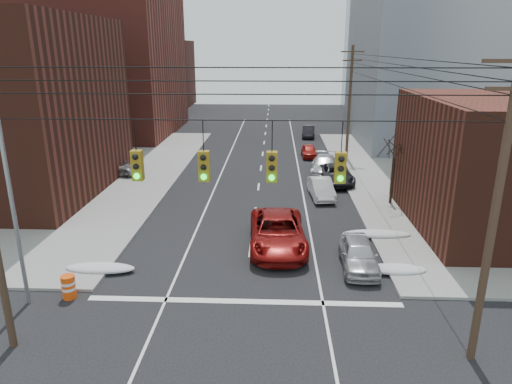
# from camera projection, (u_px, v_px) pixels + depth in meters

# --- Properties ---
(building_brick_tall) EXTENTS (24.00, 20.00, 30.00)m
(building_brick_tall) POSITION_uv_depth(u_px,v_px,m) (72.00, 11.00, 56.20)
(building_brick_tall) COLOR maroon
(building_brick_tall) RESTS_ON ground
(building_brick_far) EXTENTS (22.00, 18.00, 12.00)m
(building_brick_far) POSITION_uv_depth(u_px,v_px,m) (128.00, 75.00, 83.76)
(building_brick_far) COLOR #492015
(building_brick_far) RESTS_ON ground
(building_office) EXTENTS (22.00, 20.00, 25.00)m
(building_office) POSITION_uv_depth(u_px,v_px,m) (460.00, 31.00, 51.29)
(building_office) COLOR gray
(building_office) RESTS_ON ground
(building_glass) EXTENTS (20.00, 18.00, 22.00)m
(building_glass) POSITION_uv_depth(u_px,v_px,m) (412.00, 46.00, 76.42)
(building_glass) COLOR gray
(building_glass) RESTS_ON ground
(utility_pole_right) EXTENTS (2.20, 0.28, 11.00)m
(utility_pole_right) POSITION_uv_depth(u_px,v_px,m) (496.00, 208.00, 14.83)
(utility_pole_right) COLOR #473323
(utility_pole_right) RESTS_ON ground
(utility_pole_far) EXTENTS (2.20, 0.28, 11.00)m
(utility_pole_far) POSITION_uv_depth(u_px,v_px,m) (350.00, 101.00, 44.35)
(utility_pole_far) COLOR #473323
(utility_pole_far) RESTS_ON ground
(traffic_signals) EXTENTS (17.00, 0.42, 2.02)m
(traffic_signals) POSITION_uv_depth(u_px,v_px,m) (238.00, 165.00, 14.72)
(traffic_signals) COLOR black
(traffic_signals) RESTS_ON ground
(street_light) EXTENTS (0.44, 0.44, 9.32)m
(street_light) POSITION_uv_depth(u_px,v_px,m) (9.00, 183.00, 18.49)
(street_light) COLOR gray
(street_light) RESTS_ON ground
(bare_tree) EXTENTS (2.09, 2.20, 4.93)m
(bare_tree) POSITION_uv_depth(u_px,v_px,m) (393.00, 174.00, 32.02)
(bare_tree) COLOR black
(bare_tree) RESTS_ON ground
(snow_nw) EXTENTS (3.50, 1.08, 0.42)m
(snow_nw) POSITION_uv_depth(u_px,v_px,m) (100.00, 268.00, 22.87)
(snow_nw) COLOR silver
(snow_nw) RESTS_ON ground
(snow_ne) EXTENTS (3.00, 1.08, 0.42)m
(snow_ne) POSITION_uv_depth(u_px,v_px,m) (396.00, 269.00, 22.75)
(snow_ne) COLOR silver
(snow_ne) RESTS_ON ground
(snow_east_far) EXTENTS (4.00, 1.08, 0.42)m
(snow_east_far) POSITION_uv_depth(u_px,v_px,m) (377.00, 234.00, 27.04)
(snow_east_far) COLOR silver
(snow_east_far) RESTS_ON ground
(red_pickup) EXTENTS (3.34, 6.75, 1.84)m
(red_pickup) POSITION_uv_depth(u_px,v_px,m) (278.00, 232.00, 25.49)
(red_pickup) COLOR maroon
(red_pickup) RESTS_ON ground
(parked_car_a) EXTENTS (1.91, 4.45, 1.50)m
(parked_car_a) POSITION_uv_depth(u_px,v_px,m) (359.00, 254.00, 23.20)
(parked_car_a) COLOR #B1B1B6
(parked_car_a) RESTS_ON ground
(parked_car_b) EXTENTS (1.86, 4.43, 1.42)m
(parked_car_b) POSITION_uv_depth(u_px,v_px,m) (321.00, 188.00, 34.10)
(parked_car_b) COLOR silver
(parked_car_b) RESTS_ON ground
(parked_car_c) EXTENTS (2.68, 5.47, 1.50)m
(parked_car_c) POSITION_uv_depth(u_px,v_px,m) (336.00, 174.00, 37.75)
(parked_car_c) COLOR black
(parked_car_c) RESTS_ON ground
(parked_car_d) EXTENTS (2.92, 5.68, 1.58)m
(parked_car_d) POSITION_uv_depth(u_px,v_px,m) (324.00, 165.00, 40.51)
(parked_car_d) COLOR #B7B6BB
(parked_car_d) RESTS_ON ground
(parked_car_e) EXTENTS (1.60, 3.78, 1.27)m
(parked_car_e) POSITION_uv_depth(u_px,v_px,m) (309.00, 151.00, 46.77)
(parked_car_e) COLOR #9A130E
(parked_car_e) RESTS_ON ground
(parked_car_f) EXTENTS (1.82, 4.39, 1.41)m
(parked_car_f) POSITION_uv_depth(u_px,v_px,m) (308.00, 131.00, 57.18)
(parked_car_f) COLOR black
(parked_car_f) RESTS_ON ground
(lot_car_a) EXTENTS (3.97, 1.71, 1.27)m
(lot_car_a) POSITION_uv_depth(u_px,v_px,m) (51.00, 184.00, 34.82)
(lot_car_a) COLOR silver
(lot_car_a) RESTS_ON sidewalk_nw
(lot_car_b) EXTENTS (4.79, 2.94, 1.24)m
(lot_car_b) POSITION_uv_depth(u_px,v_px,m) (118.00, 167.00, 39.84)
(lot_car_b) COLOR #A2A3A7
(lot_car_b) RESTS_ON sidewalk_nw
(lot_car_c) EXTENTS (5.42, 3.85, 1.46)m
(lot_car_c) POSITION_uv_depth(u_px,v_px,m) (29.00, 168.00, 39.18)
(lot_car_c) COLOR black
(lot_car_c) RESTS_ON sidewalk_nw
(lot_car_d) EXTENTS (4.00, 1.77, 1.34)m
(lot_car_d) POSITION_uv_depth(u_px,v_px,m) (34.00, 176.00, 36.97)
(lot_car_d) COLOR #B4B4B9
(lot_car_d) RESTS_ON sidewalk_nw
(construction_barrel) EXTENTS (0.76, 0.76, 1.09)m
(construction_barrel) POSITION_uv_depth(u_px,v_px,m) (69.00, 287.00, 20.41)
(construction_barrel) COLOR #EF490C
(construction_barrel) RESTS_ON ground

